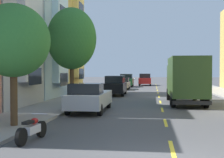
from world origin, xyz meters
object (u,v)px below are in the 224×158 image
parked_suv_black (115,85)px  moving_red_sedan (145,79)px  parked_wagon_champagne (122,83)px  parked_pickup_silver (89,98)px  parked_motorcycle (32,130)px  street_tree_second (72,39)px  delivery_box_truck (186,78)px  parked_suv_forest (127,80)px  parked_hatchback_navy (182,81)px  parked_pickup_burgundy (193,84)px  parked_sedan_white (180,80)px  street_tree_nearest (13,41)px

parked_suv_black → moving_red_sedan: 21.35m
parked_wagon_champagne → parked_pickup_silver: (0.11, -22.38, 0.02)m
moving_red_sedan → parked_motorcycle: size_ratio=2.34×
street_tree_second → delivery_box_truck: size_ratio=0.91×
delivery_box_truck → street_tree_second: bearing=-171.6°
parked_suv_forest → parked_hatchback_navy: bearing=32.8°
street_tree_second → parked_pickup_silver: street_tree_second is taller
parked_pickup_burgundy → moving_red_sedan: (-6.11, 12.55, 0.16)m
street_tree_second → parked_pickup_silver: 5.92m
delivery_box_truck → parked_pickup_silver: 8.08m
street_tree_second → parked_pickup_burgundy: street_tree_second is taller
parked_pickup_silver → parked_suv_forest: bearing=90.2°
street_tree_second → moving_red_sedan: size_ratio=1.42×
parked_suv_black → delivery_box_truck: bearing=-51.1°
parked_suv_black → parked_wagon_champagne: parked_suv_black is taller
parked_suv_forest → parked_sedan_white: bearing=55.8°
parked_pickup_silver → street_tree_second: bearing=117.7°
street_tree_second → parked_motorcycle: size_ratio=3.33×
parked_pickup_silver → parked_motorcycle: (-0.42, -8.08, -0.42)m
parked_hatchback_navy → parked_suv_forest: parked_suv_forest is taller
street_tree_second → street_tree_nearest: bearing=-90.0°
parked_pickup_burgundy → parked_suv_forest: bearing=138.2°
parked_pickup_silver → parked_wagon_champagne: bearing=90.3°
street_tree_second → parked_pickup_burgundy: 20.77m
street_tree_nearest → parked_suv_black: bearing=83.4°
parked_motorcycle → parked_pickup_silver: bearing=87.0°
parked_motorcycle → parked_hatchback_navy: bearing=78.1°
street_tree_second → parked_sedan_white: bearing=74.1°
parked_pickup_silver → delivery_box_truck: bearing=40.0°
delivery_box_truck → parked_hatchback_navy: bearing=85.3°
moving_red_sedan → parked_motorcycle: bearing=-94.0°
moving_red_sedan → parked_motorcycle: (-2.95, -41.93, -0.58)m
parked_wagon_champagne → parked_pickup_silver: parked_pickup_silver is taller
delivery_box_truck → parked_wagon_champagne: 18.37m
parked_hatchback_navy → parked_sedan_white: parked_hatchback_navy is taller
parked_suv_forest → parked_wagon_champagne: bearing=-89.9°
street_tree_nearest → delivery_box_truck: size_ratio=0.68×
street_tree_nearest → street_tree_second: street_tree_second is taller
parked_hatchback_navy → parked_pickup_burgundy: (0.06, -13.44, 0.07)m
street_tree_nearest → street_tree_second: 9.85m
parked_pickup_silver → moving_red_sedan: 33.95m
moving_red_sedan → parked_motorcycle: moving_red_sedan is taller
parked_hatchback_navy → moving_red_sedan: (-6.05, -0.89, 0.23)m
parked_hatchback_navy → moving_red_sedan: moving_red_sedan is taller
street_tree_nearest → street_tree_second: (0.00, 9.79, 1.05)m
street_tree_nearest → delivery_box_truck: bearing=53.3°
street_tree_nearest → parked_pickup_burgundy: street_tree_nearest is taller
parked_pickup_burgundy → parked_wagon_champagne: size_ratio=1.13×
street_tree_second → parked_sedan_white: 40.06m
parked_wagon_champagne → parked_sedan_white: 21.81m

